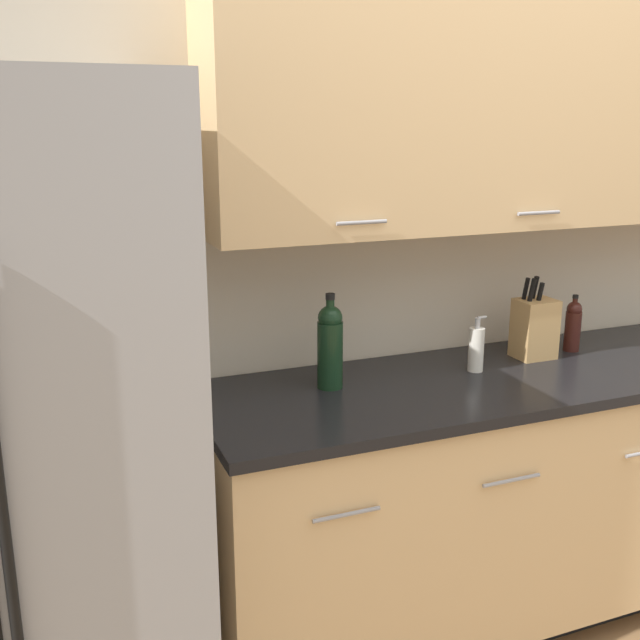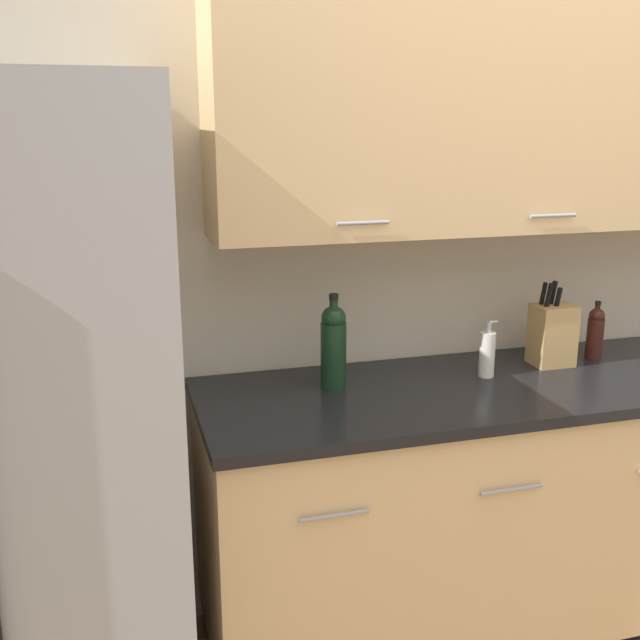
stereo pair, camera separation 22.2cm
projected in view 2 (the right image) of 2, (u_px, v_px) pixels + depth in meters
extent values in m
cube|color=beige|center=(499.00, 248.00, 2.72)|extent=(10.00, 0.05, 2.60)
cube|color=#E0B77F|center=(533.00, 91.00, 2.40)|extent=(2.10, 0.32, 0.88)
cylinder|color=#99999E|center=(363.00, 223.00, 2.17)|extent=(0.16, 0.01, 0.01)
cylinder|color=#99999E|center=(553.00, 216.00, 2.34)|extent=(0.16, 0.01, 0.01)
cube|color=black|center=(514.00, 598.00, 2.75)|extent=(2.20, 0.54, 0.09)
cube|color=#E0B77F|center=(529.00, 494.00, 2.60)|extent=(2.24, 0.62, 0.80)
cube|color=black|center=(540.00, 382.00, 2.48)|extent=(2.27, 0.64, 0.03)
cylinder|color=#99999E|center=(334.00, 516.00, 2.03)|extent=(0.20, 0.01, 0.01)
cylinder|color=#99999E|center=(511.00, 490.00, 2.18)|extent=(0.20, 0.01, 0.01)
cube|color=tan|center=(552.00, 335.00, 2.59)|extent=(0.14, 0.11, 0.21)
cylinder|color=black|center=(543.00, 294.00, 2.56)|extent=(0.02, 0.03, 0.08)
cylinder|color=black|center=(549.00, 295.00, 2.52)|extent=(0.02, 0.03, 0.09)
cylinder|color=black|center=(553.00, 293.00, 2.57)|extent=(0.02, 0.03, 0.08)
cylinder|color=black|center=(558.00, 297.00, 2.54)|extent=(0.02, 0.03, 0.07)
cylinder|color=black|center=(333.00, 355.00, 2.36)|extent=(0.08, 0.08, 0.21)
sphere|color=black|center=(334.00, 318.00, 2.33)|extent=(0.08, 0.08, 0.08)
cylinder|color=black|center=(334.00, 311.00, 2.32)|extent=(0.03, 0.03, 0.07)
cylinder|color=black|center=(334.00, 297.00, 2.31)|extent=(0.03, 0.03, 0.02)
cylinder|color=silver|center=(487.00, 354.00, 2.47)|extent=(0.05, 0.05, 0.15)
cylinder|color=#B2B2B5|center=(489.00, 327.00, 2.45)|extent=(0.02, 0.02, 0.04)
cylinder|color=#B2B2B5|center=(493.00, 322.00, 2.45)|extent=(0.03, 0.01, 0.01)
cylinder|color=#3D1914|center=(595.00, 339.00, 2.66)|extent=(0.06, 0.06, 0.15)
sphere|color=#3D1914|center=(597.00, 316.00, 2.64)|extent=(0.06, 0.06, 0.06)
cylinder|color=#3D1914|center=(597.00, 312.00, 2.63)|extent=(0.02, 0.02, 0.05)
cylinder|color=black|center=(598.00, 303.00, 2.63)|extent=(0.02, 0.02, 0.01)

